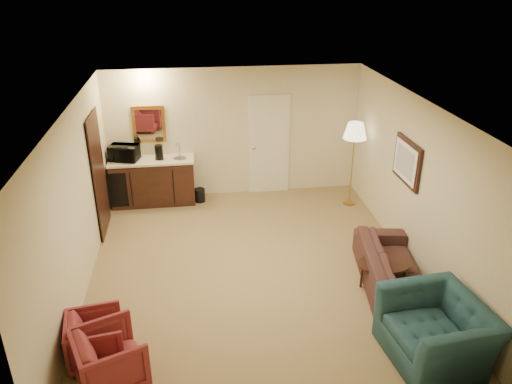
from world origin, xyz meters
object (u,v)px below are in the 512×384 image
(sofa, at_px, (394,264))
(teal_armchair, at_px, (438,322))
(coffee_maker, at_px, (159,152))
(microwave, at_px, (124,151))
(waste_bin, at_px, (200,195))
(rose_chair_far, at_px, (96,336))
(coffee_table, at_px, (383,276))
(floor_lamp, at_px, (352,164))
(rose_chair_near, at_px, (110,356))
(wetbar_cabinet, at_px, (153,181))

(sofa, bearing_deg, teal_armchair, -173.28)
(coffee_maker, bearing_deg, microwave, 172.25)
(waste_bin, bearing_deg, rose_chair_far, -107.81)
(teal_armchair, xyz_separation_m, microwave, (-4.05, 4.88, 0.58))
(rose_chair_far, relative_size, waste_bin, 2.46)
(coffee_table, xyz_separation_m, floor_lamp, (0.40, 2.85, 0.61))
(floor_lamp, distance_m, microwave, 4.40)
(rose_chair_near, distance_m, floor_lamp, 5.85)
(rose_chair_far, xyz_separation_m, floor_lamp, (4.32, 3.75, 0.51))
(coffee_table, bearing_deg, teal_armchair, -85.97)
(floor_lamp, bearing_deg, waste_bin, 170.36)
(rose_chair_near, bearing_deg, coffee_table, -92.42)
(teal_armchair, xyz_separation_m, rose_chair_near, (-3.80, 0.12, -0.16))
(floor_lamp, distance_m, coffee_maker, 3.74)
(sofa, bearing_deg, microwave, 58.61)
(coffee_table, xyz_separation_m, waste_bin, (-2.55, 3.35, -0.09))
(rose_chair_far, bearing_deg, coffee_table, -85.91)
(waste_bin, relative_size, coffee_maker, 0.94)
(teal_armchair, xyz_separation_m, coffee_maker, (-3.39, 4.84, 0.54))
(rose_chair_far, height_order, coffee_maker, coffee_maker)
(rose_chair_near, distance_m, rose_chair_far, 0.46)
(floor_lamp, relative_size, coffee_maker, 5.87)
(rose_chair_near, bearing_deg, coffee_maker, -26.75)
(coffee_table, height_order, floor_lamp, floor_lamp)
(sofa, bearing_deg, coffee_table, 98.73)
(coffee_table, bearing_deg, rose_chair_near, -160.64)
(teal_armchair, xyz_separation_m, floor_lamp, (0.30, 4.27, 0.31))
(rose_chair_near, relative_size, microwave, 1.38)
(sofa, height_order, waste_bin, sofa)
(rose_chair_near, height_order, microwave, microwave)
(wetbar_cabinet, height_order, teal_armchair, teal_armchair)
(rose_chair_near, xyz_separation_m, waste_bin, (1.15, 4.65, -0.24))
(microwave, bearing_deg, teal_armchair, -35.44)
(rose_chair_near, relative_size, coffee_maker, 2.60)
(coffee_table, bearing_deg, microwave, 138.82)
(rose_chair_near, xyz_separation_m, coffee_table, (3.70, 1.30, -0.14))
(wetbar_cabinet, height_order, rose_chair_near, wetbar_cabinet)
(coffee_maker, bearing_deg, sofa, -49.13)
(wetbar_cabinet, height_order, waste_bin, wetbar_cabinet)
(teal_armchair, relative_size, rose_chair_near, 1.62)
(sofa, relative_size, floor_lamp, 1.25)
(rose_chair_far, relative_size, coffee_table, 0.84)
(rose_chair_far, distance_m, floor_lamp, 5.74)
(rose_chair_near, relative_size, rose_chair_far, 1.13)
(teal_armchair, distance_m, microwave, 6.36)
(wetbar_cabinet, distance_m, microwave, 0.81)
(floor_lamp, xyz_separation_m, waste_bin, (-2.95, 0.50, -0.70))
(sofa, height_order, teal_armchair, teal_armchair)
(teal_armchair, relative_size, rose_chair_far, 1.83)
(wetbar_cabinet, xyz_separation_m, rose_chair_near, (-0.25, -4.72, -0.09))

